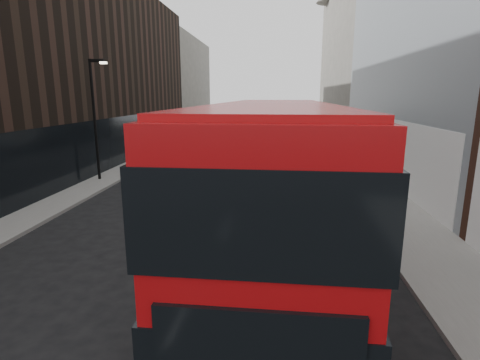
% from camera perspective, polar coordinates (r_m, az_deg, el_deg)
% --- Properties ---
extents(sidewalk_right, '(3.00, 80.00, 0.15)m').
position_cam_1_polar(sidewalk_right, '(29.29, 15.48, 2.40)').
color(sidewalk_right, slate).
rests_on(sidewalk_right, ground).
extents(sidewalk_left, '(2.00, 80.00, 0.15)m').
position_cam_1_polar(sidewalk_left, '(30.61, -14.44, 2.90)').
color(sidewalk_left, slate).
rests_on(sidewalk_left, ground).
extents(building_modern_block, '(5.03, 22.00, 20.00)m').
position_cam_1_polar(building_modern_block, '(26.47, 27.61, 21.82)').
color(building_modern_block, '#A6ACB1').
rests_on(building_modern_block, ground).
extents(building_victorian, '(6.50, 24.00, 21.00)m').
position_cam_1_polar(building_victorian, '(48.45, 16.91, 17.65)').
color(building_victorian, '#69665D').
rests_on(building_victorian, ground).
extents(building_left_mid, '(5.00, 24.00, 14.00)m').
position_cam_1_polar(building_left_mid, '(36.16, -17.76, 15.19)').
color(building_left_mid, black).
rests_on(building_left_mid, ground).
extents(building_left_far, '(5.00, 20.00, 13.00)m').
position_cam_1_polar(building_left_far, '(57.09, -8.93, 14.04)').
color(building_left_far, '#69665D').
rests_on(building_left_far, ground).
extents(street_lamp, '(1.06, 0.22, 7.00)m').
position_cam_1_polar(street_lamp, '(23.84, -21.18, 9.67)').
color(street_lamp, black).
rests_on(street_lamp, sidewalk_left).
extents(red_bus, '(3.14, 12.33, 4.95)m').
position_cam_1_polar(red_bus, '(10.02, 5.04, -1.04)').
color(red_bus, '#A50A0D').
rests_on(red_bus, ground).
extents(grey_bus, '(3.13, 10.70, 3.42)m').
position_cam_1_polar(grey_bus, '(41.39, 4.70, 8.20)').
color(grey_bus, black).
rests_on(grey_bus, ground).
extents(car_a, '(2.04, 4.49, 1.49)m').
position_cam_1_polar(car_a, '(22.27, 8.46, 1.31)').
color(car_a, black).
rests_on(car_a, ground).
extents(car_b, '(2.01, 4.35, 1.38)m').
position_cam_1_polar(car_b, '(29.73, 7.38, 4.11)').
color(car_b, gray).
rests_on(car_b, ground).
extents(car_c, '(2.18, 4.79, 1.36)m').
position_cam_1_polar(car_c, '(34.05, 4.80, 5.25)').
color(car_c, black).
rests_on(car_c, ground).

